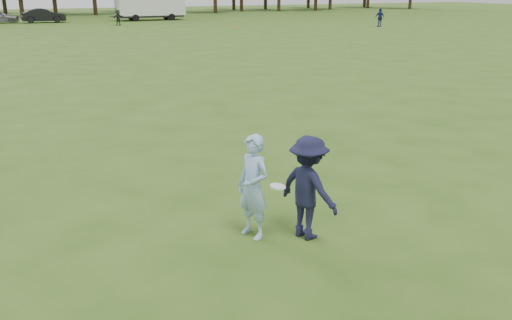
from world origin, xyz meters
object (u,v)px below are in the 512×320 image
at_px(car_f, 43,16).
at_px(cargo_trailer, 151,5).
at_px(defender, 308,188).
at_px(player_far_b, 380,17).
at_px(player_far_d, 118,18).
at_px(thrower, 253,187).
at_px(field_cone, 235,26).

relative_size(car_f, cargo_trailer, 0.53).
distance_m(defender, player_far_b, 50.62).
relative_size(defender, cargo_trailer, 0.20).
xyz_separation_m(defender, player_far_b, (31.45, 39.66, 0.02)).
bearing_deg(player_far_b, player_far_d, -136.45).
relative_size(player_far_b, player_far_d, 1.14).
xyz_separation_m(defender, car_f, (0.32, 60.73, -0.11)).
xyz_separation_m(car_f, cargo_trailer, (12.28, -0.80, 0.98)).
distance_m(thrower, player_far_d, 52.92).
distance_m(player_far_b, car_f, 37.59).
height_order(player_far_b, cargo_trailer, cargo_trailer).
relative_size(thrower, defender, 1.01).
bearing_deg(field_cone, cargo_trailer, 106.89).
height_order(defender, player_far_d, defender).
relative_size(thrower, field_cone, 6.07).
bearing_deg(player_far_b, cargo_trailer, -155.22).
bearing_deg(defender, car_f, -19.51).
xyz_separation_m(thrower, player_far_d, (8.03, 52.31, -0.10)).
relative_size(field_cone, cargo_trailer, 0.03).
bearing_deg(thrower, player_far_b, 121.63).
bearing_deg(field_cone, thrower, -112.32).
bearing_deg(player_far_d, player_far_b, -53.49).
distance_m(player_far_d, field_cone, 13.01).
bearing_deg(car_f, thrower, 179.72).
relative_size(defender, field_cone, 6.03).
bearing_deg(cargo_trailer, defender, -101.87).
bearing_deg(car_f, player_far_d, -138.52).
bearing_deg(field_cone, player_far_d, 140.86).
distance_m(thrower, player_far_b, 50.82).
distance_m(player_far_b, cargo_trailer, 27.70).
bearing_deg(defender, player_far_b, -57.62).
bearing_deg(player_far_d, thrower, -123.91).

